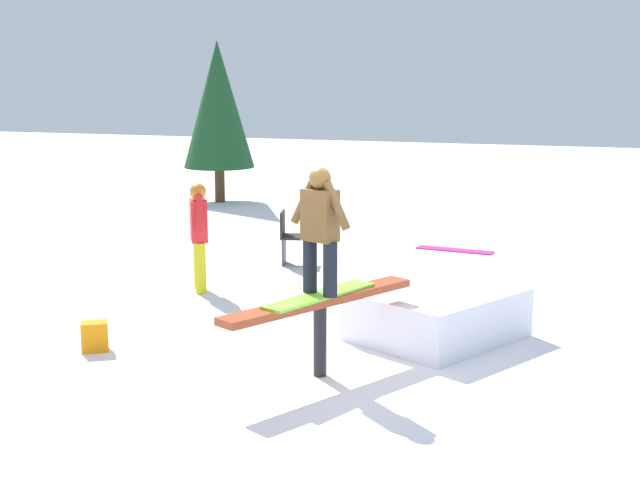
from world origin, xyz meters
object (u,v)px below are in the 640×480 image
at_px(bystander_red, 199,231).
at_px(pine_tree_far, 218,105).
at_px(main_rider_on_rail, 320,234).
at_px(folding_chair, 292,239).
at_px(rail_feature, 320,309).
at_px(backpack_on_snow, 95,336).
at_px(loose_snowboard_magenta, 455,250).

xyz_separation_m(bystander_red, pine_tree_far, (-8.15, -3.45, 1.45)).
bearing_deg(bystander_red, main_rider_on_rail, -166.53).
distance_m(main_rider_on_rail, folding_chair, 5.57).
xyz_separation_m(rail_feature, pine_tree_far, (-11.04, -6.25, 1.61)).
xyz_separation_m(backpack_on_snow, pine_tree_far, (-11.07, -3.54, 2.16)).
height_order(loose_snowboard_magenta, folding_chair, folding_chair).
distance_m(main_rider_on_rail, loose_snowboard_magenta, 7.12).
bearing_deg(rail_feature, loose_snowboard_magenta, -153.80).
distance_m(bystander_red, folding_chair, 2.26).
xyz_separation_m(rail_feature, folding_chair, (-5.01, -2.17, -0.31)).
height_order(rail_feature, folding_chair, folding_chair).
bearing_deg(folding_chair, loose_snowboard_magenta, -64.83).
bearing_deg(pine_tree_far, folding_chair, 34.09).
bearing_deg(main_rider_on_rail, backpack_on_snow, -67.21).
distance_m(backpack_on_snow, pine_tree_far, 11.82).
bearing_deg(main_rider_on_rail, pine_tree_far, -128.23).
xyz_separation_m(bystander_red, loose_snowboard_magenta, (-4.07, 2.99, -0.87)).
xyz_separation_m(folding_chair, pine_tree_far, (-6.03, -4.08, 1.92)).
distance_m(rail_feature, main_rider_on_rail, 0.80).
distance_m(main_rider_on_rail, backpack_on_snow, 3.02).
xyz_separation_m(main_rider_on_rail, bystander_red, (-2.89, -2.80, -0.64)).
bearing_deg(rail_feature, main_rider_on_rail, 0.00).
height_order(loose_snowboard_magenta, pine_tree_far, pine_tree_far).
distance_m(bystander_red, pine_tree_far, 8.97).
relative_size(main_rider_on_rail, backpack_on_snow, 4.39).
height_order(folding_chair, backpack_on_snow, folding_chair).
bearing_deg(bystander_red, pine_tree_far, -7.66).
height_order(folding_chair, pine_tree_far, pine_tree_far).
bearing_deg(backpack_on_snow, loose_snowboard_magenta, -144.42).
bearing_deg(main_rider_on_rail, rail_feature, 0.00).
relative_size(rail_feature, main_rider_on_rail, 1.58).
bearing_deg(loose_snowboard_magenta, bystander_red, -119.34).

